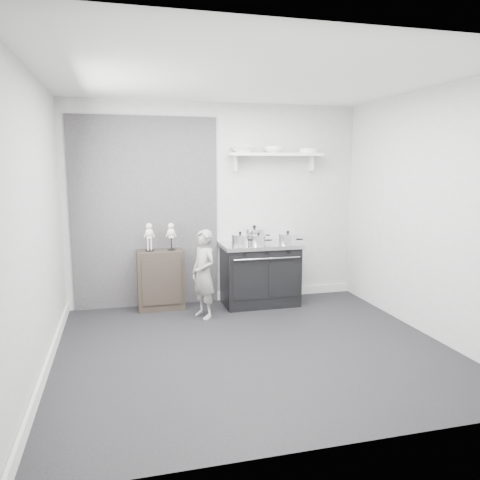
% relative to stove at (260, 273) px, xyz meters
% --- Properties ---
extents(ground, '(4.00, 4.00, 0.00)m').
position_rel_stove_xyz_m(ground, '(-0.53, -1.48, -0.42)').
color(ground, black).
rests_on(ground, ground).
extents(room_shell, '(4.02, 3.62, 2.71)m').
position_rel_stove_xyz_m(room_shell, '(-0.62, -1.33, 1.22)').
color(room_shell, '#A4A4A1').
rests_on(room_shell, ground).
extents(wall_shelf, '(1.30, 0.26, 0.24)m').
position_rel_stove_xyz_m(wall_shelf, '(0.27, 0.20, 1.58)').
color(wall_shelf, silver).
rests_on(wall_shelf, room_shell).
extents(stove, '(1.05, 0.65, 0.84)m').
position_rel_stove_xyz_m(stove, '(0.00, 0.00, 0.00)').
color(stove, black).
rests_on(stove, ground).
extents(side_cabinet, '(0.60, 0.35, 0.78)m').
position_rel_stove_xyz_m(side_cabinet, '(-1.32, 0.13, -0.03)').
color(side_cabinet, black).
rests_on(side_cabinet, ground).
extents(child, '(0.41, 0.47, 1.10)m').
position_rel_stove_xyz_m(child, '(-0.84, -0.37, 0.13)').
color(child, gray).
rests_on(child, ground).
extents(pot_front_left, '(0.31, 0.23, 0.18)m').
position_rel_stove_xyz_m(pot_front_left, '(-0.30, -0.08, 0.49)').
color(pot_front_left, silver).
rests_on(pot_front_left, stove).
extents(pot_back_left, '(0.36, 0.27, 0.23)m').
position_rel_stove_xyz_m(pot_back_left, '(-0.04, 0.14, 0.51)').
color(pot_back_left, silver).
rests_on(pot_back_left, stove).
extents(pot_front_right, '(0.33, 0.25, 0.19)m').
position_rel_stove_xyz_m(pot_front_right, '(0.32, -0.20, 0.49)').
color(pot_front_right, silver).
rests_on(pot_front_right, stove).
extents(pot_front_center, '(0.28, 0.19, 0.16)m').
position_rel_stove_xyz_m(pot_front_center, '(-0.06, -0.13, 0.48)').
color(pot_front_center, silver).
rests_on(pot_front_center, stove).
extents(skeleton_full, '(0.12, 0.08, 0.42)m').
position_rel_stove_xyz_m(skeleton_full, '(-1.45, 0.13, 0.56)').
color(skeleton_full, beige).
rests_on(skeleton_full, side_cabinet).
extents(skeleton_torso, '(0.11, 0.07, 0.41)m').
position_rel_stove_xyz_m(skeleton_torso, '(-1.17, 0.13, 0.56)').
color(skeleton_torso, beige).
rests_on(skeleton_torso, side_cabinet).
extents(bowl_large, '(0.33, 0.33, 0.08)m').
position_rel_stove_xyz_m(bowl_large, '(-0.19, 0.19, 1.66)').
color(bowl_large, white).
rests_on(bowl_large, wall_shelf).
extents(bowl_small, '(0.27, 0.27, 0.08)m').
position_rel_stove_xyz_m(bowl_small, '(0.24, 0.19, 1.66)').
color(bowl_small, white).
rests_on(bowl_small, wall_shelf).
extents(plate_stack, '(0.26, 0.26, 0.06)m').
position_rel_stove_xyz_m(plate_stack, '(0.75, 0.19, 1.65)').
color(plate_stack, white).
rests_on(plate_stack, wall_shelf).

